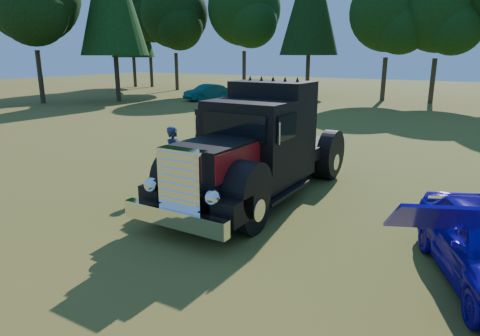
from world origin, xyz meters
name	(u,v)px	position (x,y,z in m)	size (l,w,h in m)	color
ground	(225,246)	(0.00, 0.00, 0.00)	(120.00, 120.00, 0.00)	#465E1B
diamond_t_truck	(256,151)	(-0.92, 2.90, 1.28)	(3.36, 7.16, 3.00)	black
spectator_near	(174,156)	(-3.47, 2.67, 0.86)	(0.63, 0.41, 1.72)	#1E2546
spectator_far	(209,160)	(-2.51, 3.04, 0.79)	(0.77, 0.60, 1.59)	#212D4E
distant_teal_car	(207,92)	(-16.38, 22.30, 0.64)	(1.36, 3.90, 1.29)	#0A353E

